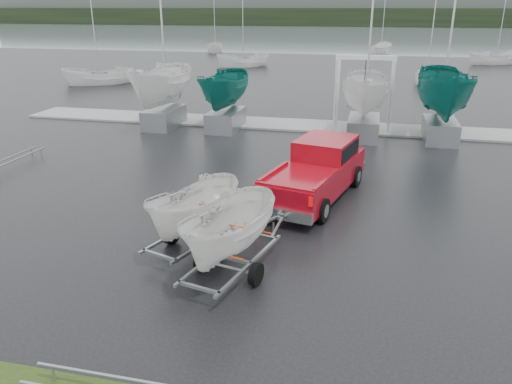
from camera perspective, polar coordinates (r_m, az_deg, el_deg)
name	(u,v)px	position (r m, az deg, el deg)	size (l,w,h in m)	color
ground_plane	(187,202)	(18.19, -7.85, -1.12)	(120.00, 120.00, 0.00)	black
lake	(348,38)	(116.11, 10.48, 16.88)	(300.00, 300.00, 0.00)	slate
dock	(264,123)	(30.15, 0.89, 7.86)	(30.00, 3.00, 0.12)	gray
treeline	(360,17)	(185.89, 11.85, 18.95)	(300.00, 8.00, 6.00)	black
far_hill	(362,11)	(193.86, 11.98, 19.58)	(300.00, 6.00, 10.00)	#4C5651
pickup_truck	(318,168)	(18.44, 7.13, 2.70)	(3.40, 6.38, 2.02)	maroon
trailer_hitched	(231,188)	(12.33, -2.92, 0.48)	(1.98, 3.78, 4.45)	gray
trailer_parked	(194,172)	(13.92, -7.11, 2.25)	(2.25, 3.79, 4.24)	gray
boat_hoist	(365,82)	(29.03, 12.30, 12.17)	(3.30, 2.18, 4.12)	silver
keelboat_0	(160,58)	(29.34, -10.87, 14.83)	(2.47, 3.20, 10.64)	gray
keelboat_1	(225,68)	(28.31, -3.58, 14.01)	(2.20, 3.20, 6.96)	gray
keelboat_2	(368,66)	(26.91, 12.68, 13.83)	(2.36, 3.20, 10.53)	gray
keelboat_3	(449,58)	(27.40, 21.23, 14.10)	(2.65, 3.20, 10.83)	gray
moored_boat_0	(100,84)	(48.23, -17.43, 11.66)	(3.44, 3.42, 11.22)	silver
moored_boat_1	(243,67)	(59.87, -1.47, 14.11)	(3.35, 3.33, 11.18)	silver
moored_boat_2	(426,85)	(48.34, 18.87, 11.53)	(2.23, 2.27, 10.69)	silver
moored_boat_3	(495,64)	(69.13, 25.68, 13.03)	(3.73, 3.69, 11.65)	silver
moored_boat_4	(215,52)	(79.40, -4.67, 15.62)	(2.73, 2.77, 11.05)	silver
moored_boat_5	(381,54)	(78.64, 14.07, 15.06)	(2.94, 2.99, 11.31)	silver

